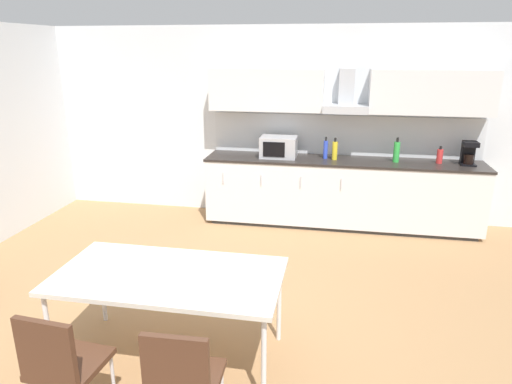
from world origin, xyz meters
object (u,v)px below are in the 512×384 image
at_px(coffee_maker, 469,153).
at_px(chair_near_right, 182,377).
at_px(dining_table, 169,279).
at_px(chair_near_left, 60,361).
at_px(bottle_yellow, 335,150).
at_px(bottle_blue, 326,149).
at_px(bottle_red, 440,156).
at_px(pendant_lamp, 158,115).
at_px(bottle_green, 397,152).
at_px(microwave, 279,147).

height_order(coffee_maker, chair_near_right, coffee_maker).
xyz_separation_m(dining_table, chair_near_left, (-0.39, -0.82, -0.16)).
height_order(chair_near_right, chair_near_left, same).
distance_m(bottle_yellow, bottle_blue, 0.13).
relative_size(dining_table, chair_near_right, 1.93).
distance_m(bottle_red, pendant_lamp, 4.10).
bearing_deg(bottle_red, bottle_blue, 180.00).
bearing_deg(dining_table, bottle_blue, 72.11).
distance_m(bottle_green, chair_near_left, 4.60).
bearing_deg(bottle_green, bottle_blue, 178.13).
distance_m(coffee_maker, pendant_lamp, 4.29).
bearing_deg(microwave, coffee_maker, 0.63).
bearing_deg(chair_near_left, bottle_red, 54.33).
height_order(microwave, coffee_maker, coffee_maker).
xyz_separation_m(dining_table, pendant_lamp, (0.00, 0.00, 1.21)).
height_order(coffee_maker, bottle_red, coffee_maker).
relative_size(dining_table, chair_near_left, 1.93).
height_order(bottle_yellow, bottle_blue, same).
height_order(bottle_blue, chair_near_right, bottle_blue).
relative_size(bottle_blue, chair_near_left, 0.34).
bearing_deg(microwave, chair_near_left, -101.18).
distance_m(dining_table, chair_near_right, 0.92).
bearing_deg(coffee_maker, bottle_yellow, -178.96).
height_order(coffee_maker, dining_table, coffee_maker).
xyz_separation_m(bottle_blue, chair_near_right, (-0.64, -3.97, -0.51)).
bearing_deg(bottle_red, dining_table, -128.01).
distance_m(bottle_yellow, chair_near_left, 4.24).
xyz_separation_m(bottle_blue, chair_near_left, (-1.40, -3.97, -0.51)).
bearing_deg(bottle_green, coffee_maker, 1.22).
distance_m(coffee_maker, bottle_blue, 1.78).
relative_size(bottle_green, pendant_lamp, 1.00).
xyz_separation_m(bottle_red, pendant_lamp, (-2.46, -3.15, 0.89)).
distance_m(microwave, coffee_maker, 2.41).
xyz_separation_m(microwave, coffee_maker, (2.41, 0.03, 0.01)).
distance_m(microwave, pendant_lamp, 3.25).
xyz_separation_m(microwave, bottle_green, (1.53, 0.01, -0.00)).
bearing_deg(chair_near_right, bottle_red, 62.32).
height_order(bottle_yellow, pendant_lamp, pendant_lamp).
xyz_separation_m(bottle_green, dining_table, (-1.92, -3.12, -0.36)).
bearing_deg(chair_near_left, bottle_green, 59.62).
bearing_deg(bottle_blue, microwave, -176.59).
relative_size(bottle_red, chair_near_right, 0.25).
xyz_separation_m(bottle_green, chair_near_left, (-2.31, -3.94, -0.52)).
height_order(chair_near_right, pendant_lamp, pendant_lamp).
relative_size(microwave, bottle_yellow, 1.65).
bearing_deg(microwave, bottle_blue, 3.41).
bearing_deg(microwave, bottle_red, 1.03).
relative_size(microwave, coffee_maker, 1.60).
height_order(bottle_blue, dining_table, bottle_blue).
xyz_separation_m(bottle_yellow, dining_table, (-1.14, -3.11, -0.35)).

